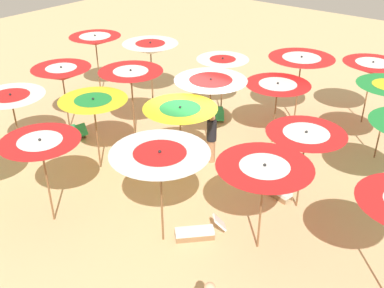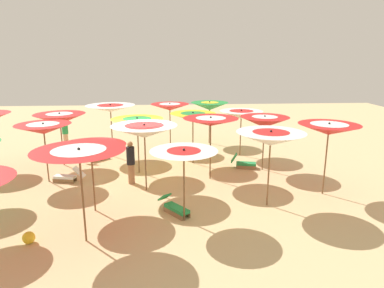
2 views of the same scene
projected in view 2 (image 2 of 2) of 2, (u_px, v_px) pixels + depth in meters
The scene contains 24 objects.
ground at pixel (140, 182), 13.23m from camera, with size 42.28×42.28×0.04m, color #D1B57F.
beach_umbrella_0 at pixel (210, 106), 18.44m from camera, with size 1.99×1.99×2.29m.
beach_umbrella_1 at pixel (170, 107), 17.22m from camera, with size 1.91×1.91×2.38m.
beach_umbrella_2 at pixel (110, 108), 15.88m from camera, with size 2.24×2.24×2.51m.
beach_umbrella_3 at pixel (60, 119), 14.66m from camera, with size 2.14×2.14×2.33m.
beach_umbrella_5 at pixel (241, 115), 16.21m from camera, with size 2.03×2.03×2.20m.
beach_umbrella_6 at pixel (193, 117), 14.92m from camera, with size 1.98×1.98×2.31m.
beach_umbrella_7 at pixel (137, 123), 13.70m from camera, with size 2.07×2.07×2.30m.
beach_umbrella_8 at pixel (43, 129), 12.69m from camera, with size 2.00×2.00×2.28m.
beach_umbrella_10 at pixel (265, 122), 14.06m from camera, with size 1.99×1.99×2.31m.
beach_umbrella_11 at pixel (211, 122), 12.94m from camera, with size 2.08×2.08×2.45m.
beach_umbrella_12 at pixel (144, 131), 11.80m from camera, with size 2.27×2.27×2.42m.
beach_umbrella_13 at pixel (91, 150), 10.24m from camera, with size 2.09×2.09×2.15m.
beach_umbrella_15 at pixel (329, 129), 11.45m from camera, with size 2.01×2.01×2.52m.
beach_umbrella_16 at pixel (271, 139), 10.57m from camera, with size 2.12×2.12×2.46m.
beach_umbrella_17 at pixel (184, 156), 9.58m from camera, with size 1.91×1.91×2.17m.
beach_umbrella_18 at pixel (79, 156), 8.39m from camera, with size 2.26×2.26×2.50m.
lounger_0 at pixel (175, 207), 10.47m from camera, with size 1.01×1.18×0.51m.
lounger_1 at pixel (244, 163), 14.72m from camera, with size 1.11×0.59×0.62m.
lounger_2 at pixel (68, 176), 13.10m from camera, with size 1.26×0.58×0.61m.
lounger_3 at pixel (97, 156), 15.79m from camera, with size 1.10×1.12×0.58m.
beachgoer_0 at pixel (65, 132), 17.74m from camera, with size 0.30×0.30×1.62m.
beachgoer_1 at pixel (131, 162), 12.77m from camera, with size 0.30×0.30×1.62m.
beach_ball at pixel (29, 238), 8.80m from camera, with size 0.32×0.32×0.32m, color yellow.
Camera 2 is at (1.13, -12.56, 4.65)m, focal length 32.43 mm.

